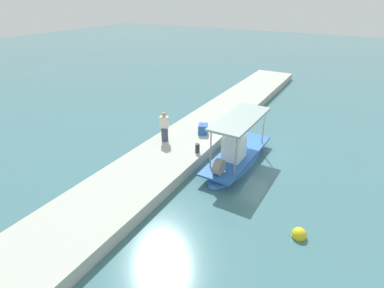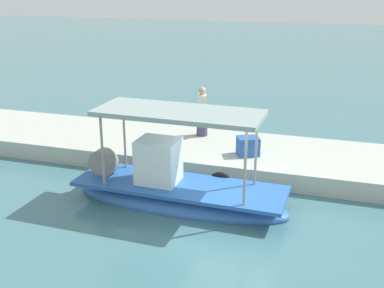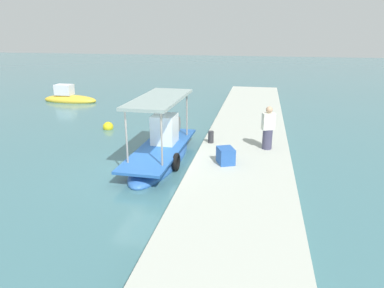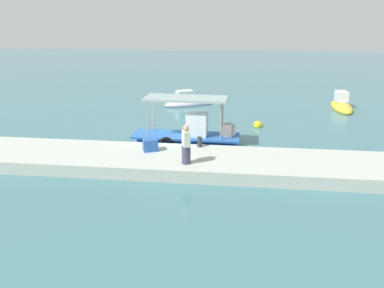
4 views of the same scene
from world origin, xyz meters
name	(u,v)px [view 3 (image 3 of 4)]	position (x,y,z in m)	size (l,w,h in m)	color
ground_plane	(149,172)	(0.00, 0.00, 0.00)	(120.00, 120.00, 0.00)	#407078
dock_quay	(241,172)	(0.00, -3.52, 0.29)	(36.00, 3.62, 0.58)	#B2B7AB
main_fishing_boat	(162,150)	(1.49, -0.11, 0.43)	(6.13, 1.92, 3.01)	#356BBE
fisherman_near_bollard	(268,130)	(2.01, -4.42, 1.38)	(0.51, 0.56, 1.76)	#41405B
mooring_bollard	(211,137)	(2.36, -2.06, 0.84)	(0.24, 0.24, 0.51)	#2D2D33
cargo_crate	(226,156)	(0.05, -2.94, 0.88)	(0.68, 0.54, 0.59)	#2858A9
marker_buoy	(108,127)	(5.47, 4.06, 0.11)	(0.57, 0.57, 0.57)	yellow
moored_boat_mid	(69,98)	(12.01, 10.03, 0.25)	(1.40, 4.15, 1.53)	gold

